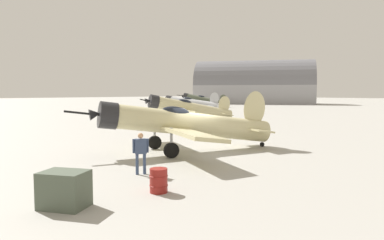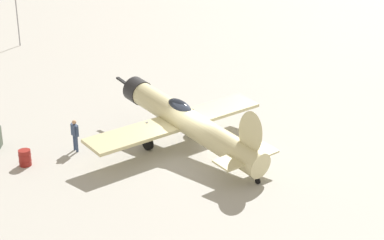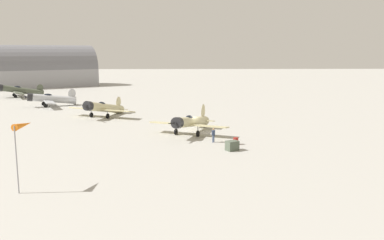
% 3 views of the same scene
% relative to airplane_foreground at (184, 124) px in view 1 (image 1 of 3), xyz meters
% --- Properties ---
extents(ground_plane, '(400.00, 400.00, 0.00)m').
position_rel_airplane_foreground_xyz_m(ground_plane, '(0.20, 0.45, -1.61)').
color(ground_plane, '#A8A59E').
extents(airplane_foreground, '(10.44, 11.07, 3.54)m').
position_rel_airplane_foreground_xyz_m(airplane_foreground, '(0.00, 0.00, 0.00)').
color(airplane_foreground, beige).
rests_on(airplane_foreground, ground_plane).
extents(airplane_mid_apron, '(11.52, 11.07, 3.30)m').
position_rel_airplane_foreground_xyz_m(airplane_mid_apron, '(-14.25, 14.73, -0.10)').
color(airplane_mid_apron, beige).
rests_on(airplane_mid_apron, ground_plane).
extents(airplane_far_line, '(9.93, 11.79, 3.43)m').
position_rel_airplane_foreground_xyz_m(airplane_far_line, '(-27.36, 28.24, -0.09)').
color(airplane_far_line, '#B7BABF').
rests_on(airplane_far_line, ground_plane).
extents(airplane_outer_stand, '(10.46, 12.31, 3.35)m').
position_rel_airplane_foreground_xyz_m(airplane_outer_stand, '(-40.03, 45.44, -0.04)').
color(airplane_outer_stand, '#4C5442').
rests_on(airplane_outer_stand, ground_plane).
extents(ground_crew_mechanic, '(0.43, 0.59, 1.72)m').
position_rel_airplane_foreground_xyz_m(ground_crew_mechanic, '(2.66, -5.09, -0.57)').
color(ground_crew_mechanic, '#384766').
rests_on(ground_crew_mechanic, ground_plane).
extents(equipment_crate, '(1.61, 1.49, 1.08)m').
position_rel_airplane_foreground_xyz_m(equipment_crate, '(4.42, -9.25, -1.07)').
color(equipment_crate, '#4C5647').
rests_on(equipment_crate, ground_plane).
extents(fuel_drum, '(0.64, 0.64, 0.82)m').
position_rel_airplane_foreground_xyz_m(fuel_drum, '(5.20, -6.30, -1.20)').
color(fuel_drum, maroon).
rests_on(fuel_drum, ground_plane).
extents(distant_hangar, '(36.32, 29.64, 14.65)m').
position_rel_airplane_foreground_xyz_m(distant_hangar, '(-45.43, 73.54, 3.01)').
color(distant_hangar, '#939399').
rests_on(distant_hangar, ground_plane).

